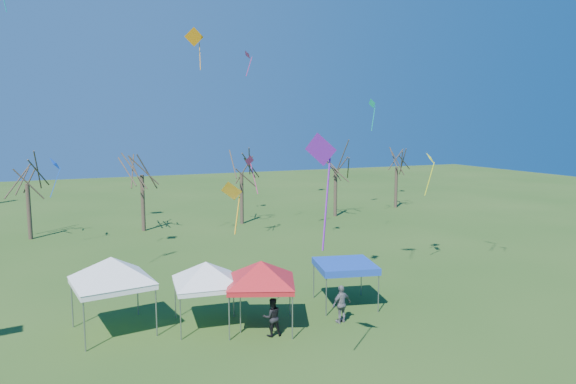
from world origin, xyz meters
The scene contains 20 objects.
ground centered at (0.00, 0.00, 0.00)m, with size 140.00×140.00×0.00m, color #274C18.
tree_1 centered at (-10.77, 24.65, 5.79)m, with size 3.42×3.42×7.54m.
tree_2 centered at (-2.37, 24.38, 6.29)m, with size 3.71×3.71×8.18m.
tree_3 centered at (6.03, 24.04, 6.08)m, with size 3.59×3.59×7.91m.
tree_4 centered at (15.36, 24.00, 6.06)m, with size 3.58×3.58×7.89m.
tree_5 centered at (23.72, 26.07, 5.73)m, with size 3.39×3.39×7.46m.
tent_white_west centered at (-6.45, 3.57, 3.03)m, with size 4.22×4.22×3.76m.
tent_white_mid centered at (-2.65, 2.67, 2.67)m, with size 3.73×3.73×3.31m.
tent_red centered at (-0.55, 1.49, 2.77)m, with size 3.63×3.63×3.43m.
tent_blue centered at (4.16, 2.51, 1.95)m, with size 3.23×3.23×2.12m.
person_dark centered at (-0.45, 0.50, 0.81)m, with size 0.79×0.62×1.63m, color black.
person_grey centered at (2.91, 0.62, 0.85)m, with size 1.00×0.41×1.70m, color slate.
kite_12 centered at (17.65, 21.49, 10.53)m, with size 0.50×0.96×2.90m.
kite_19 centered at (5.25, 19.76, 13.97)m, with size 0.54×0.77×2.02m.
kite_11 centered at (-0.26, 13.98, 14.10)m, with size 1.23×0.71×2.64m.
kite_1 centered at (-1.64, 2.00, 5.97)m, with size 1.14×1.14×2.27m.
kite_17 centered at (12.01, 6.17, 6.67)m, with size 1.02×1.02×2.61m.
kite_13 centered at (-8.67, 21.12, 5.96)m, with size 0.95×1.25×2.85m.
kite_5 centered at (-0.73, -4.42, 7.93)m, with size 1.02×1.20×3.67m.
kite_22 centered at (4.89, 18.53, 5.89)m, with size 1.05×0.90×3.01m.
Camera 1 is at (-7.93, -18.48, 8.77)m, focal length 32.00 mm.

